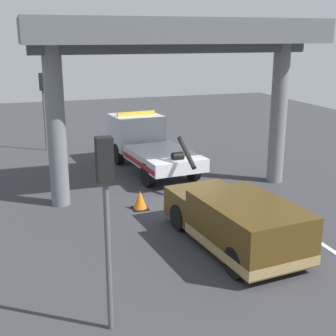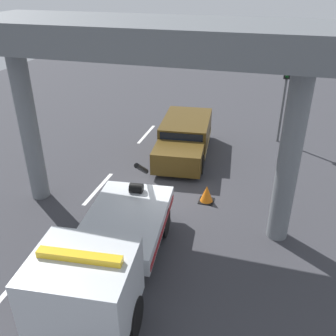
# 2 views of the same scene
# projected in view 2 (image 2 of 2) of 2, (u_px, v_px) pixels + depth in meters

# --- Properties ---
(ground_plane) EXTENTS (60.00, 40.00, 0.10)m
(ground_plane) POSITION_uv_depth(u_px,v_px,m) (158.00, 199.00, 14.58)
(ground_plane) COLOR #38383D
(lane_stripe_west) EXTENTS (2.60, 0.16, 0.01)m
(lane_stripe_west) POSITION_uv_depth(u_px,v_px,m) (146.00, 134.00, 20.29)
(lane_stripe_west) COLOR silver
(lane_stripe_west) RESTS_ON ground
(lane_stripe_mid) EXTENTS (2.60, 0.16, 0.01)m
(lane_stripe_mid) POSITION_uv_depth(u_px,v_px,m) (98.00, 188.00, 15.19)
(lane_stripe_mid) COLOR silver
(lane_stripe_mid) RESTS_ON ground
(lane_stripe_east) EXTENTS (2.60, 0.16, 0.01)m
(lane_stripe_east) POSITION_uv_depth(u_px,v_px,m) (2.00, 298.00, 10.10)
(lane_stripe_east) COLOR silver
(lane_stripe_east) RESTS_ON ground
(tow_truck_white) EXTENTS (7.34, 2.98, 2.46)m
(tow_truck_white) POSITION_uv_depth(u_px,v_px,m) (105.00, 256.00, 9.81)
(tow_truck_white) COLOR silver
(tow_truck_white) RESTS_ON ground
(towed_van_green) EXTENTS (5.39, 2.69, 1.58)m
(towed_van_green) POSITION_uv_depth(u_px,v_px,m) (185.00, 138.00, 17.80)
(towed_van_green) COLOR #4C3814
(towed_van_green) RESTS_ON ground
(overpass_structure) EXTENTS (3.60, 11.03, 6.64)m
(overpass_structure) POSITION_uv_depth(u_px,v_px,m) (145.00, 52.00, 10.93)
(overpass_structure) COLOR slate
(overpass_structure) RESTS_ON ground
(traffic_light_near) EXTENTS (0.39, 0.32, 4.19)m
(traffic_light_near) POSITION_uv_depth(u_px,v_px,m) (286.00, 83.00, 17.99)
(traffic_light_near) COLOR #515456
(traffic_light_near) RESTS_ON ground
(traffic_cone_orange) EXTENTS (0.57, 0.57, 0.67)m
(traffic_cone_orange) POSITION_uv_depth(u_px,v_px,m) (207.00, 194.00, 14.20)
(traffic_cone_orange) COLOR orange
(traffic_cone_orange) RESTS_ON ground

